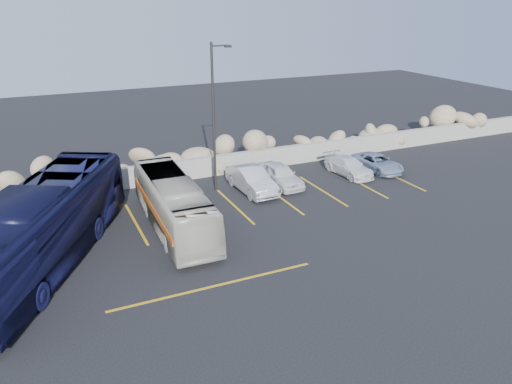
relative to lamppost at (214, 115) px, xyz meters
name	(u,v)px	position (x,y,z in m)	size (l,w,h in m)	color
ground	(242,283)	(-2.56, -9.50, -4.30)	(90.00, 90.00, 0.00)	black
seawall	(160,173)	(-2.56, 2.50, -3.70)	(60.00, 0.40, 1.20)	gray
riprap_pile	(154,156)	(-2.56, 3.70, -3.00)	(54.00, 2.80, 2.60)	tan
parking_lines	(282,209)	(2.09, -3.93, -4.29)	(18.16, 9.36, 0.01)	gold
lamppost	(214,115)	(0.00, 0.00, 0.00)	(1.14, 0.18, 8.00)	#2D2A28
vintage_bus	(173,204)	(-3.47, -3.68, -3.09)	(2.02, 8.64, 2.41)	beige
tour_coach	(42,227)	(-9.12, -4.84, -2.65)	(2.76, 11.81, 3.29)	black
car_a	(280,175)	(3.57, -0.75, -3.66)	(1.50, 3.73, 1.27)	silver
car_b	(252,180)	(1.71, -0.97, -3.62)	(1.43, 4.11, 1.35)	#BCBCC1
car_c	(349,166)	(8.22, -0.84, -3.77)	(1.48, 3.64, 1.06)	silver
car_d	(377,163)	(10.27, -0.95, -3.79)	(1.69, 3.66, 1.02)	#7D94B1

